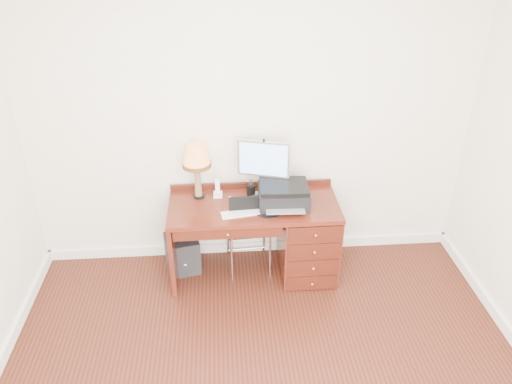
{
  "coord_description": "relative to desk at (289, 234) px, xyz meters",
  "views": [
    {
      "loc": [
        -0.27,
        -2.34,
        3.04
      ],
      "look_at": [
        0.0,
        1.2,
        0.99
      ],
      "focal_mm": 35.0,
      "sensor_mm": 36.0,
      "label": 1
    }
  ],
  "objects": [
    {
      "name": "room_shell",
      "position": [
        -0.32,
        -0.77,
        -0.36
      ],
      "size": [
        4.0,
        4.0,
        4.0
      ],
      "color": "white",
      "rests_on": "ground"
    },
    {
      "name": "desk",
      "position": [
        0.0,
        0.0,
        0.0
      ],
      "size": [
        1.5,
        0.67,
        0.75
      ],
      "color": "#581D12",
      "rests_on": "ground"
    },
    {
      "name": "monitor",
      "position": [
        -0.23,
        0.15,
        0.67
      ],
      "size": [
        0.45,
        0.21,
        0.53
      ],
      "rotation": [
        0.0,
        0.0,
        -0.28
      ],
      "color": "silver",
      "rests_on": "desk"
    },
    {
      "name": "keyboard",
      "position": [
        -0.42,
        -0.15,
        0.34
      ],
      "size": [
        0.39,
        0.17,
        0.01
      ],
      "primitive_type": "cube",
      "rotation": [
        0.0,
        0.0,
        0.17
      ],
      "color": "white",
      "rests_on": "desk"
    },
    {
      "name": "mouse_pad",
      "position": [
        -0.21,
        -0.13,
        0.35
      ],
      "size": [
        0.23,
        0.23,
        0.05
      ],
      "color": "black",
      "rests_on": "desk"
    },
    {
      "name": "printer",
      "position": [
        -0.06,
        -0.02,
        0.43
      ],
      "size": [
        0.45,
        0.36,
        0.19
      ],
      "rotation": [
        0.0,
        0.0,
        -0.04
      ],
      "color": "black",
      "rests_on": "desk"
    },
    {
      "name": "leg_lamp",
      "position": [
        -0.81,
        0.16,
        0.72
      ],
      "size": [
        0.25,
        0.25,
        0.52
      ],
      "color": "black",
      "rests_on": "desk"
    },
    {
      "name": "phone",
      "position": [
        -0.64,
        0.16,
        0.39
      ],
      "size": [
        0.08,
        0.08,
        0.17
      ],
      "rotation": [
        0.0,
        0.0,
        -0.03
      ],
      "color": "white",
      "rests_on": "desk"
    },
    {
      "name": "pen_cup",
      "position": [
        -0.33,
        0.16,
        0.39
      ],
      "size": [
        0.08,
        0.08,
        0.1
      ],
      "primitive_type": "cylinder",
      "color": "black",
      "rests_on": "desk"
    },
    {
      "name": "chair",
      "position": [
        -0.37,
        0.03,
        0.13
      ],
      "size": [
        0.44,
        0.45,
        0.89
      ],
      "rotation": [
        0.0,
        0.0,
        0.07
      ],
      "color": "black",
      "rests_on": "ground"
    },
    {
      "name": "equipment_box",
      "position": [
        -0.99,
        0.1,
        -0.24
      ],
      "size": [
        0.36,
        0.36,
        0.35
      ],
      "primitive_type": "cube",
      "rotation": [
        0.0,
        0.0,
        0.21
      ],
      "color": "black",
      "rests_on": "ground"
    }
  ]
}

